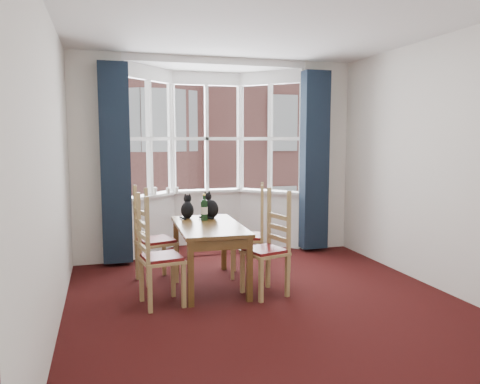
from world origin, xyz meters
name	(u,v)px	position (x,y,z in m)	size (l,w,h in m)	color
floor	(272,308)	(0.00, 0.00, 0.00)	(4.50, 4.50, 0.00)	black
ceiling	(274,18)	(0.00, 0.00, 2.80)	(4.50, 4.50, 0.00)	white
wall_left	(51,172)	(-2.00, 0.00, 1.40)	(4.50, 4.50, 0.00)	silver
wall_right	(446,165)	(2.00, 0.00, 1.40)	(4.50, 4.50, 0.00)	silver
wall_near	(428,196)	(0.00, -2.25, 1.40)	(4.00, 4.00, 0.00)	silver
wall_back_pier_left	(97,160)	(-1.65, 2.25, 1.40)	(0.70, 0.12, 2.80)	silver
wall_back_pier_right	(323,157)	(1.65, 2.25, 1.40)	(0.70, 0.12, 2.80)	silver
bay_window	(210,157)	(0.00, 2.75, 1.40)	(2.76, 0.94, 2.80)	white
curtain_left	(115,164)	(-1.42, 2.07, 1.35)	(0.38, 0.22, 2.60)	#162232
curtain_right	(314,161)	(1.42, 2.07, 1.35)	(0.38, 0.22, 2.60)	#162232
dining_table	(209,233)	(-0.44, 0.86, 0.62)	(0.75, 1.35, 0.71)	brown
chair_left_near	(153,260)	(-1.13, 0.39, 0.47)	(0.46, 0.47, 0.92)	#A78951
chair_left_far	(149,243)	(-1.09, 1.19, 0.47)	(0.50, 0.51, 0.92)	#A78951
chair_right_near	(272,251)	(0.15, 0.42, 0.47)	(0.50, 0.51, 0.92)	#A78951
chair_right_far	(255,238)	(0.18, 1.10, 0.47)	(0.51, 0.53, 0.92)	#A78951
cat_left	(187,209)	(-0.60, 1.36, 0.83)	(0.20, 0.25, 0.30)	black
cat_right	(211,207)	(-0.33, 1.29, 0.84)	(0.25, 0.28, 0.34)	black
wine_bottle	(204,209)	(-0.44, 1.14, 0.85)	(0.08, 0.08, 0.32)	black
candle_tall	(154,191)	(-0.87, 2.60, 0.92)	(0.06, 0.06, 0.10)	white
candle_short	(168,191)	(-0.67, 2.63, 0.91)	(0.06, 0.06, 0.09)	white
candle_extra	(177,190)	(-0.54, 2.65, 0.92)	(0.05, 0.05, 0.09)	white
street	(127,238)	(0.00, 32.25, -6.00)	(80.00, 80.00, 0.00)	#333335
tenement_building	(145,140)	(0.00, 14.01, 1.60)	(18.40, 7.80, 15.20)	#9B5950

